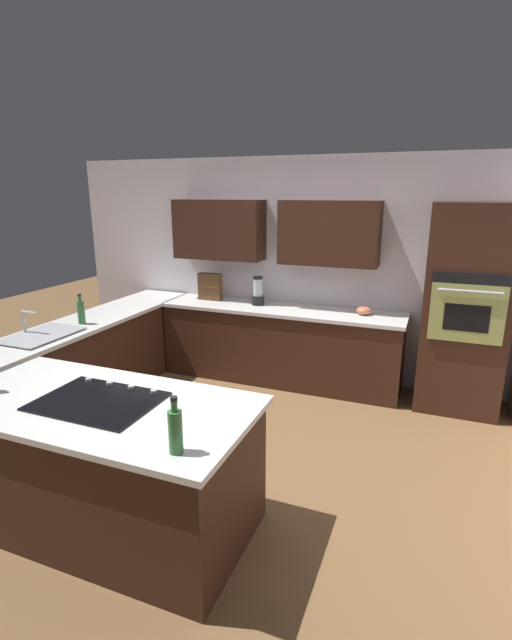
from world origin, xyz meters
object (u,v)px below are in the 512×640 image
Objects in this scene: wall_oven at (465,310)px; second_bottle at (175,430)px; mixing_bowl at (364,310)px; blender at (258,293)px; cooktop at (98,401)px; dish_soap_bottle at (81,312)px; spice_rack at (210,287)px; sink_unit at (41,334)px.

second_bottle is at bearing 64.83° from wall_oven.
blender is at bearing -0.00° from mixing_bowl.
cooktop is at bearing -23.19° from second_bottle.
dish_soap_bottle is at bearing 28.60° from mixing_bowl.
blender reaches higher than spice_rack.
dish_soap_bottle is (2.62, 1.43, 0.08)m from mixing_bowl.
wall_oven reaches higher than dish_soap_bottle.
wall_oven is at bearing 178.34° from spice_rack.
mixing_bowl is 2.99m from dish_soap_bottle.
wall_oven is 2.90m from spice_rack.
blender is 1.02× the size of spice_rack.
spice_rack is at bearing -111.87° from sink_unit.
blender is at bearing -89.86° from cooktop.
blender reaches higher than mixing_bowl.
spice_rack reaches higher than dish_soap_bottle.
second_bottle is (1.47, 3.12, -0.03)m from wall_oven.
blender is 1.25m from mixing_bowl.
blender is (2.25, -0.05, -0.01)m from wall_oven.
sink_unit is 2.10m from spice_rack.
wall_oven reaches higher than mixing_bowl.
sink_unit is 0.50m from dish_soap_bottle.
spice_rack is (0.66, -2.87, 0.16)m from cooktop.
mixing_bowl is 1.90m from spice_rack.
sink_unit is 3.29m from mixing_bowl.
dish_soap_bottle is at bearing 46.19° from blender.
wall_oven is at bearing -128.83° from cooktop.
mixing_bowl is (-1.24, -2.84, 0.04)m from cooktop.
spice_rack is (0.65, -0.03, 0.02)m from blender.
mixing_bowl is 0.50× the size of spice_rack.
cooktop is 3.10m from mixing_bowl.
sink_unit is 1.71m from cooktop.
mixing_bowl is at bearing -113.64° from cooktop.
wall_oven is 12.71× the size of mixing_bowl.
cooktop is 0.85m from second_bottle.
wall_oven is 3.01× the size of sink_unit.
mixing_bowl is at bearing -144.53° from sink_unit.
wall_oven reaches higher than sink_unit.
cooktop is at bearing 147.04° from sink_unit.
cooktop is at bearing 66.36° from mixing_bowl.
second_bottle is at bearing 150.27° from sink_unit.
spice_rack is 1.07× the size of dish_soap_bottle.
cooktop is (-1.44, 0.93, -0.01)m from sink_unit.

